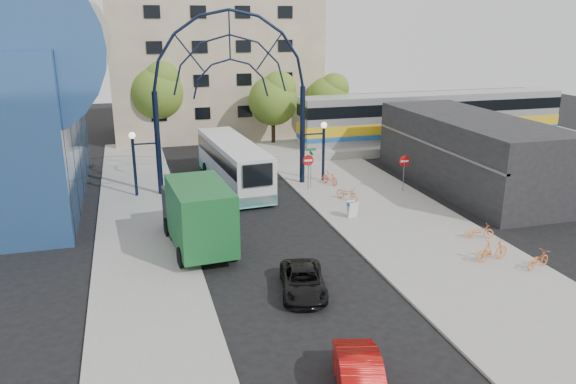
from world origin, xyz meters
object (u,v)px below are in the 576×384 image
object	(u,v)px
stop_sign	(308,164)
train_car	(433,116)
tree_north_b	(158,89)
city_bus	(233,163)
sandwich_board	(352,207)
bike_near_b	(330,178)
do_not_enter_sign	(404,165)
bike_far_a	(479,231)
red_sedan	(361,380)
bike_far_b	(493,250)
bike_near_a	(347,193)
street_name_sign	(311,159)
bike_far_c	(538,260)
black_suv	(303,281)
tree_north_a	(275,98)
green_truck	(197,214)
tree_north_c	(329,96)
gateway_arch	(230,65)

from	to	relation	value
stop_sign	train_car	xyz separation A→B (m)	(15.20, 10.00, 0.91)
stop_sign	tree_north_b	distance (m)	20.18
city_bus	train_car	bearing A→B (deg)	15.49
sandwich_board	bike_near_b	distance (m)	7.03
do_not_enter_sign	bike_far_a	xyz separation A→B (m)	(-0.11, -9.00, -1.45)
do_not_enter_sign	red_sedan	world-z (taller)	do_not_enter_sign
bike_far_b	train_car	bearing A→B (deg)	-29.24
sandwich_board	bike_far_a	size ratio (longest dim) A/B	0.64
tree_north_b	bike_near_b	size ratio (longest dim) A/B	5.18
city_bus	bike_near_a	world-z (taller)	city_bus
street_name_sign	bike_far_c	distance (m)	16.90
train_car	black_suv	distance (m)	31.48
tree_north_a	green_truck	xyz separation A→B (m)	(-9.88, -21.68, -2.78)
black_suv	red_sedan	xyz separation A→B (m)	(-0.42, -7.30, 0.10)
do_not_enter_sign	bike_far_a	world-z (taller)	do_not_enter_sign
stop_sign	green_truck	world-z (taller)	green_truck
stop_sign	black_suv	xyz separation A→B (m)	(-4.84, -14.16, -1.43)
stop_sign	bike_far_b	size ratio (longest dim) A/B	1.35
stop_sign	do_not_enter_sign	distance (m)	6.51
black_suv	bike_near_a	xyz separation A→B (m)	(6.63, 11.38, 0.01)
do_not_enter_sign	green_truck	distance (m)	15.84
tree_north_c	black_suv	size ratio (longest dim) A/B	1.62
tree_north_c	city_bus	world-z (taller)	tree_north_c
tree_north_a	tree_north_c	xyz separation A→B (m)	(6.00, 2.00, -0.33)
sandwich_board	bike_near_b	size ratio (longest dim) A/B	0.64
gateway_arch	bike_far_a	distance (m)	18.76
gateway_arch	bike_near_b	size ratio (longest dim) A/B	8.83
tree_north_b	tree_north_c	bearing A→B (deg)	-7.12
sandwich_board	green_truck	world-z (taller)	green_truck
red_sedan	bike_far_b	distance (m)	12.84
stop_sign	bike_near_b	size ratio (longest dim) A/B	1.62
tree_north_a	do_not_enter_sign	bearing A→B (deg)	-72.97
black_suv	tree_north_a	bearing A→B (deg)	89.89
do_not_enter_sign	train_car	size ratio (longest dim) A/B	0.10
bike_far_b	bike_far_a	bearing A→B (deg)	-28.11
stop_sign	train_car	distance (m)	18.22
do_not_enter_sign	red_sedan	distance (m)	22.62
street_name_sign	black_suv	xyz separation A→B (m)	(-5.24, -14.76, -1.57)
sandwich_board	bike_near_b	world-z (taller)	sandwich_board
do_not_enter_sign	street_name_sign	bearing A→B (deg)	155.84
tree_north_b	bike_far_a	size ratio (longest dim) A/B	5.16
train_car	tree_north_a	xyz separation A→B (m)	(-13.88, 3.93, 1.71)
street_name_sign	green_truck	distance (m)	12.25
red_sedan	black_suv	bearing A→B (deg)	100.84
stop_sign	bike_near_b	world-z (taller)	stop_sign
stop_sign	bike_near_b	bearing A→B (deg)	25.30
train_car	bike_near_b	world-z (taller)	train_car
city_bus	bike_near_b	distance (m)	6.96
do_not_enter_sign	bike_far_c	xyz separation A→B (m)	(0.34, -13.06, -1.43)
city_bus	black_suv	distance (m)	17.04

